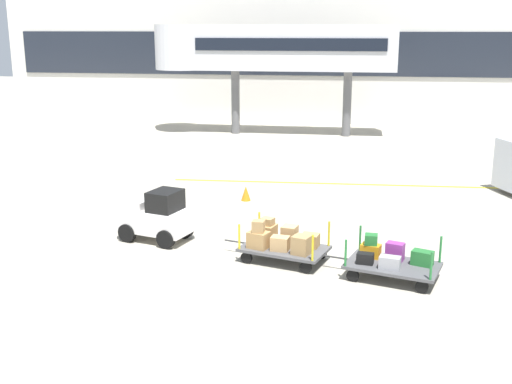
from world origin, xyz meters
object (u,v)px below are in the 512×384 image
baggage_tug (156,216)px  safety_cone_near (246,193)px  baggage_cart_lead (282,242)px  baggage_cart_middle (391,260)px

baggage_tug → safety_cone_near: baggage_tug is taller
baggage_cart_lead → safety_cone_near: bearing=108.6°
baggage_tug → baggage_cart_lead: size_ratio=0.75×
baggage_cart_middle → safety_cone_near: bearing=125.7°
baggage_tug → safety_cone_near: (1.90, 4.86, -0.48)m
baggage_cart_middle → baggage_tug: bearing=163.9°
baggage_cart_lead → safety_cone_near: baggage_cart_lead is taller
baggage_tug → baggage_cart_lead: (3.93, -1.16, -0.20)m
baggage_cart_lead → baggage_cart_middle: size_ratio=1.00×
baggage_cart_middle → safety_cone_near: size_ratio=5.60×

